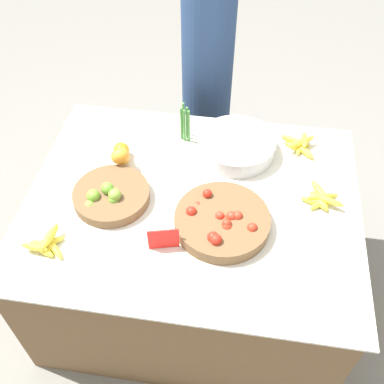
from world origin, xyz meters
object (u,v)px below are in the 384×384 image
at_px(price_sign, 163,239).
at_px(vendor_person, 207,76).
at_px(metal_bowl, 237,146).
at_px(tomato_basket, 222,221).
at_px(lime_bowl, 111,195).

distance_m(price_sign, vendor_person, 1.20).
bearing_deg(price_sign, metal_bowl, 54.02).
xyz_separation_m(tomato_basket, price_sign, (-0.22, -0.14, 0.02)).
distance_m(tomato_basket, price_sign, 0.26).
bearing_deg(lime_bowl, vendor_person, 73.39).
distance_m(metal_bowl, price_sign, 0.65).
height_order(tomato_basket, metal_bowl, tomato_basket).
distance_m(metal_bowl, vendor_person, 0.64).
bearing_deg(vendor_person, price_sign, -90.85).
bearing_deg(price_sign, lime_bowl, 127.39).
xyz_separation_m(lime_bowl, tomato_basket, (0.49, -0.07, 0.00)).
xyz_separation_m(price_sign, vendor_person, (0.02, 1.20, -0.04)).
xyz_separation_m(lime_bowl, price_sign, (0.28, -0.22, 0.03)).
height_order(lime_bowl, vendor_person, vendor_person).
bearing_deg(vendor_person, tomato_basket, -79.36).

